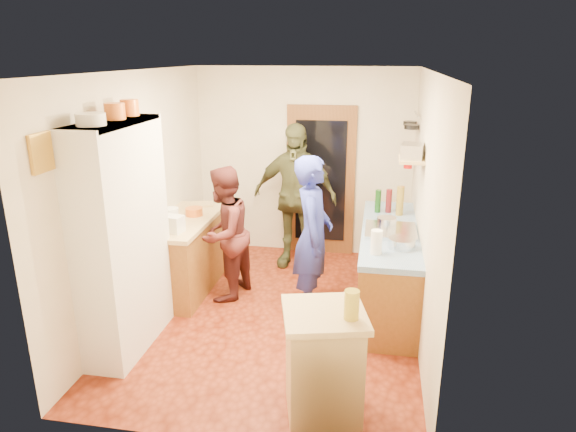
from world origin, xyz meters
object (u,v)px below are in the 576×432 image
(hutch_body, at_px, (123,239))
(person_hob, at_px, (316,237))
(right_counter_base, at_px, (388,269))
(person_back, at_px, (296,196))
(island_base, at_px, (323,366))
(person_left, at_px, (228,233))

(hutch_body, xyz_separation_m, person_hob, (1.71, 0.97, -0.22))
(right_counter_base, xyz_separation_m, person_back, (-1.22, 0.93, 0.54))
(person_back, bearing_deg, right_counter_base, -29.06)
(hutch_body, distance_m, person_back, 2.58)
(right_counter_base, distance_m, island_base, 2.10)
(hutch_body, xyz_separation_m, island_base, (1.99, -0.73, -0.67))
(island_base, relative_size, person_back, 0.45)
(right_counter_base, height_order, person_left, person_left)
(hutch_body, relative_size, island_base, 2.56)
(hutch_body, bearing_deg, island_base, -20.26)
(hutch_body, distance_m, person_hob, 1.98)
(person_back, bearing_deg, island_base, -68.27)
(person_hob, distance_m, person_back, 1.33)
(person_hob, relative_size, person_left, 1.12)
(island_base, bearing_deg, person_hob, 99.27)
(person_hob, bearing_deg, person_back, 15.32)
(person_left, height_order, person_back, person_back)
(person_left, bearing_deg, person_back, 163.44)
(right_counter_base, height_order, island_base, island_base)
(island_base, relative_size, person_hob, 0.49)
(hutch_body, distance_m, island_base, 2.22)
(hutch_body, relative_size, person_hob, 1.25)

